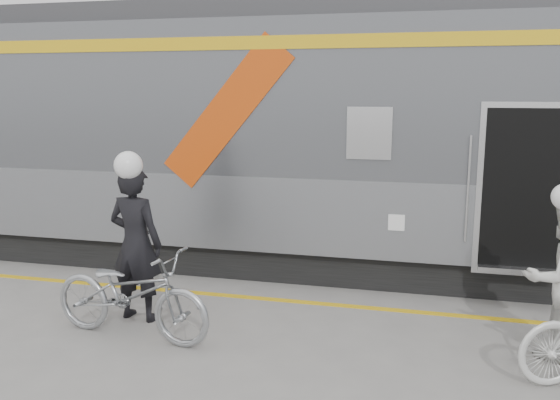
% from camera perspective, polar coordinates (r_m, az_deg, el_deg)
% --- Properties ---
extents(ground, '(90.00, 90.00, 0.00)m').
position_cam_1_polar(ground, '(6.15, -0.30, -16.82)').
color(ground, slate).
rests_on(ground, ground).
extents(train, '(24.00, 3.17, 4.10)m').
position_cam_1_polar(train, '(9.56, 8.26, 5.89)').
color(train, black).
rests_on(train, ground).
extents(safety_strip, '(24.00, 0.12, 0.01)m').
position_cam_1_polar(safety_strip, '(8.07, 3.49, -9.88)').
color(safety_strip, gold).
rests_on(safety_strip, ground).
extents(man, '(0.76, 0.55, 1.93)m').
position_cam_1_polar(man, '(7.50, -13.70, -4.10)').
color(man, black).
rests_on(man, ground).
extents(bicycle_left, '(2.10, 0.96, 1.06)m').
position_cam_1_polar(bicycle_left, '(7.07, -14.16, -8.71)').
color(bicycle_left, '#96999D').
rests_on(bicycle_left, ground).
extents(helmet_man, '(0.33, 0.33, 0.33)m').
position_cam_1_polar(helmet_man, '(7.29, -14.10, 4.54)').
color(helmet_man, white).
rests_on(helmet_man, man).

